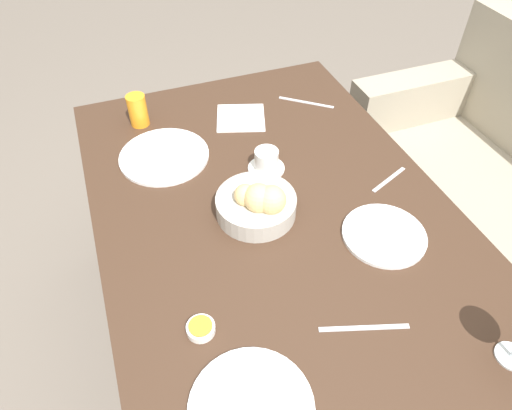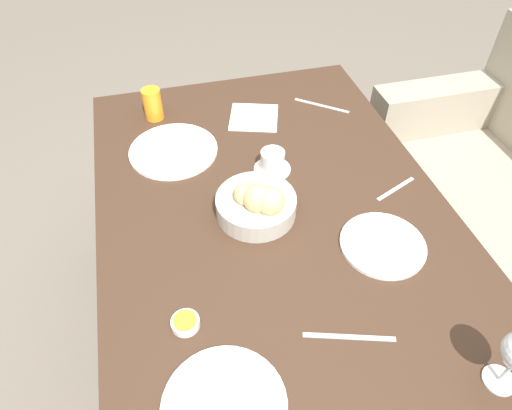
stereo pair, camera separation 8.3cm
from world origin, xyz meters
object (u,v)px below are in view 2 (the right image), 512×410
object	(u,v)px
plate_near_left	(174,150)
napkin	(254,117)
jam_bowl_honey	(185,323)
knife_silver	(349,337)
fork_silver	(322,106)
juice_glass	(153,104)
coffee_cup	(272,162)
spoon_coffee	(396,189)
bread_basket	(257,204)
plate_far_center	(383,245)
plate_near_right	(224,406)

from	to	relation	value
plate_near_left	napkin	world-z (taller)	plate_near_left
jam_bowl_honey	napkin	world-z (taller)	jam_bowl_honey
plate_near_left	knife_silver	distance (m)	0.76
plate_near_left	fork_silver	xyz separation A→B (m)	(-0.12, 0.53, -0.00)
juice_glass	coffee_cup	distance (m)	0.47
spoon_coffee	bread_basket	bearing A→B (deg)	-90.30
knife_silver	plate_far_center	bearing A→B (deg)	139.83
plate_far_center	knife_silver	bearing A→B (deg)	-40.17
jam_bowl_honey	fork_silver	world-z (taller)	jam_bowl_honey
coffee_cup	jam_bowl_honey	world-z (taller)	coffee_cup
bread_basket	plate_far_center	world-z (taller)	bread_basket
plate_far_center	spoon_coffee	distance (m)	0.22
plate_far_center	napkin	distance (m)	0.64
plate_near_right	plate_near_left	bearing A→B (deg)	179.51
knife_silver	juice_glass	bearing A→B (deg)	-161.06
fork_silver	spoon_coffee	xyz separation A→B (m)	(0.45, 0.05, 0.00)
plate_far_center	bread_basket	bearing A→B (deg)	-123.48
plate_near_left	coffee_cup	distance (m)	0.31
jam_bowl_honey	knife_silver	distance (m)	0.35
plate_near_right	jam_bowl_honey	distance (m)	0.19
napkin	juice_glass	bearing A→B (deg)	-105.03
jam_bowl_honey	plate_near_right	bearing A→B (deg)	13.35
plate_near_left	coffee_cup	size ratio (longest dim) A/B	2.50
jam_bowl_honey	fork_silver	distance (m)	0.92
plate_near_left	spoon_coffee	bearing A→B (deg)	60.87
plate_near_left	knife_silver	world-z (taller)	plate_near_left
knife_silver	napkin	world-z (taller)	napkin
plate_far_center	plate_near_left	bearing A→B (deg)	-137.93
bread_basket	plate_far_center	bearing A→B (deg)	56.52
plate_near_right	coffee_cup	size ratio (longest dim) A/B	2.23
juice_glass	fork_silver	world-z (taller)	juice_glass
plate_near_right	napkin	xyz separation A→B (m)	(-0.90, 0.29, -0.00)
coffee_cup	fork_silver	bearing A→B (deg)	137.30
spoon_coffee	coffee_cup	bearing A→B (deg)	-118.05
plate_far_center	spoon_coffee	world-z (taller)	plate_far_center
coffee_cup	spoon_coffee	distance (m)	0.35
bread_basket	napkin	bearing A→B (deg)	166.70
fork_silver	knife_silver	bearing A→B (deg)	-16.64
plate_near_right	bread_basket	bearing A→B (deg)	158.16
plate_near_left	jam_bowl_honey	bearing A→B (deg)	-4.92
juice_glass	napkin	world-z (taller)	juice_glass
bread_basket	plate_far_center	xyz separation A→B (m)	(0.18, 0.27, -0.04)
bread_basket	plate_near_right	distance (m)	0.50
plate_near_left	plate_far_center	xyz separation A→B (m)	(0.50, 0.45, 0.00)
knife_silver	spoon_coffee	distance (m)	0.49
napkin	knife_silver	bearing A→B (deg)	-0.41
bread_basket	spoon_coffee	distance (m)	0.40
plate_near_right	plate_far_center	distance (m)	0.54
bread_basket	fork_silver	xyz separation A→B (m)	(-0.44, 0.35, -0.04)
jam_bowl_honey	fork_silver	bearing A→B (deg)	141.26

